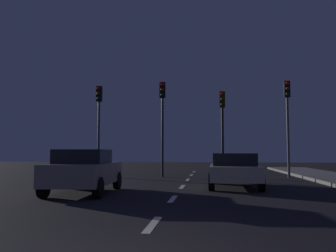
{
  "coord_description": "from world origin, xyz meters",
  "views": [
    {
      "loc": [
        1.09,
        -4.32,
        1.38
      ],
      "look_at": [
        -0.93,
        13.33,
        2.7
      ],
      "focal_mm": 38.29,
      "sensor_mm": 36.0,
      "label": 1
    }
  ],
  "objects_px": {
    "traffic_signal_far_left": "(99,113)",
    "car_adjacent_lane": "(84,171)",
    "traffic_signal_center_left": "(162,111)",
    "car_stopped_ahead": "(234,169)",
    "traffic_signal_far_right": "(288,110)",
    "traffic_signal_center_right": "(222,117)"
  },
  "relations": [
    {
      "from": "traffic_signal_center_right",
      "to": "traffic_signal_far_right",
      "type": "distance_m",
      "value": 3.56
    },
    {
      "from": "traffic_signal_far_left",
      "to": "car_adjacent_lane",
      "type": "xyz_separation_m",
      "value": [
        2.13,
        -8.27,
        -2.9
      ]
    },
    {
      "from": "car_adjacent_lane",
      "to": "traffic_signal_far_left",
      "type": "bearing_deg",
      "value": 104.46
    },
    {
      "from": "traffic_signal_far_left",
      "to": "car_stopped_ahead",
      "type": "height_order",
      "value": "traffic_signal_far_left"
    },
    {
      "from": "traffic_signal_center_right",
      "to": "car_adjacent_lane",
      "type": "distance_m",
      "value": 10.01
    },
    {
      "from": "traffic_signal_center_left",
      "to": "car_adjacent_lane",
      "type": "bearing_deg",
      "value": -101.02
    },
    {
      "from": "traffic_signal_far_left",
      "to": "car_stopped_ahead",
      "type": "bearing_deg",
      "value": -37.14
    },
    {
      "from": "traffic_signal_far_right",
      "to": "car_stopped_ahead",
      "type": "bearing_deg",
      "value": -120.82
    },
    {
      "from": "traffic_signal_far_right",
      "to": "traffic_signal_far_left",
      "type": "bearing_deg",
      "value": -180.0
    },
    {
      "from": "traffic_signal_center_left",
      "to": "car_adjacent_lane",
      "type": "relative_size",
      "value": 1.35
    },
    {
      "from": "traffic_signal_center_left",
      "to": "traffic_signal_center_right",
      "type": "relative_size",
      "value": 1.13
    },
    {
      "from": "traffic_signal_center_left",
      "to": "car_stopped_ahead",
      "type": "xyz_separation_m",
      "value": [
        3.61,
        -5.57,
        -3.06
      ]
    },
    {
      "from": "traffic_signal_far_right",
      "to": "car_stopped_ahead",
      "type": "xyz_separation_m",
      "value": [
        -3.32,
        -5.57,
        -3.0
      ]
    },
    {
      "from": "traffic_signal_center_right",
      "to": "car_adjacent_lane",
      "type": "height_order",
      "value": "traffic_signal_center_right"
    },
    {
      "from": "traffic_signal_center_right",
      "to": "traffic_signal_far_left",
      "type": "bearing_deg",
      "value": 179.99
    },
    {
      "from": "car_stopped_ahead",
      "to": "traffic_signal_center_left",
      "type": "bearing_deg",
      "value": 122.96
    },
    {
      "from": "car_stopped_ahead",
      "to": "traffic_signal_far_left",
      "type": "bearing_deg",
      "value": 142.86
    },
    {
      "from": "car_stopped_ahead",
      "to": "car_adjacent_lane",
      "type": "xyz_separation_m",
      "value": [
        -5.22,
        -2.7,
        0.06
      ]
    },
    {
      "from": "traffic_signal_far_left",
      "to": "traffic_signal_far_right",
      "type": "relative_size",
      "value": 0.99
    },
    {
      "from": "traffic_signal_far_left",
      "to": "traffic_signal_far_right",
      "type": "xyz_separation_m",
      "value": [
        10.68,
        0.0,
        0.04
      ]
    },
    {
      "from": "traffic_signal_far_right",
      "to": "car_stopped_ahead",
      "type": "height_order",
      "value": "traffic_signal_far_right"
    },
    {
      "from": "traffic_signal_far_left",
      "to": "car_adjacent_lane",
      "type": "bearing_deg",
      "value": -75.54
    }
  ]
}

